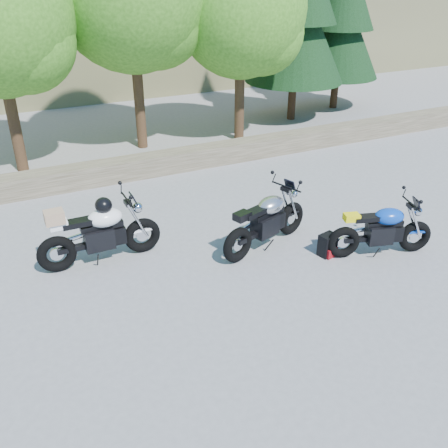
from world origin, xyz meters
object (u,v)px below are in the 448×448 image
(white_bike, at_px, (99,232))
(blue_bike, at_px, (382,230))
(backpack, at_px, (328,245))
(silver_bike, at_px, (266,221))

(white_bike, relative_size, blue_bike, 1.13)
(backpack, bearing_deg, blue_bike, -35.79)
(silver_bike, relative_size, white_bike, 0.95)
(backpack, bearing_deg, silver_bike, 125.05)
(white_bike, height_order, backpack, white_bike)
(silver_bike, distance_m, white_bike, 2.98)
(white_bike, height_order, blue_bike, white_bike)
(silver_bike, bearing_deg, blue_bike, -51.96)
(backpack, bearing_deg, white_bike, 144.32)
(silver_bike, height_order, white_bike, white_bike)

